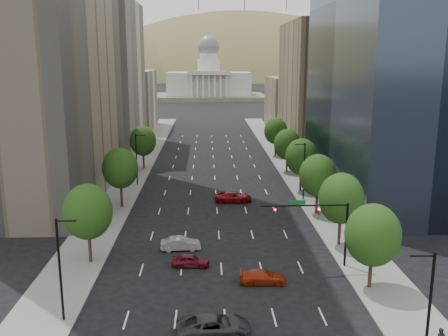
{
  "coord_description": "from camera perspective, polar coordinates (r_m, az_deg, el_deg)",
  "views": [
    {
      "loc": [
        -1.43,
        -17.48,
        21.43
      ],
      "look_at": [
        0.73,
        42.51,
        8.0
      ],
      "focal_mm": 39.14,
      "sensor_mm": 36.0,
      "label": 1
    }
  ],
  "objects": [
    {
      "name": "traffic_signal",
      "position": [
        51.59,
        11.52,
        -6.02
      ],
      "size": [
        9.12,
        0.4,
        7.38
      ],
      "color": "black",
      "rests_on": "ground"
    },
    {
      "name": "filler_right",
      "position": [
        153.38,
        7.94,
        7.46
      ],
      "size": [
        14.0,
        26.0,
        16.0
      ],
      "primitive_type": "cube",
      "color": "#8C7759",
      "rests_on": "ground"
    },
    {
      "name": "tree_right_4",
      "position": [
        94.14,
        7.41,
        2.74
      ],
      "size": [
        5.2,
        5.2,
        8.46
      ],
      "color": "#382316",
      "rests_on": "ground"
    },
    {
      "name": "tree_right_2",
      "position": [
        69.11,
        10.9,
        -0.86
      ],
      "size": [
        5.2,
        5.2,
        8.61
      ],
      "color": "#382316",
      "rests_on": "ground"
    },
    {
      "name": "sidewalk_right",
      "position": [
        82.14,
        9.92,
        -2.65
      ],
      "size": [
        6.0,
        200.0,
        0.15
      ],
      "primitive_type": "cube",
      "color": "slate",
      "rests_on": "ground"
    },
    {
      "name": "sidewalk_left",
      "position": [
        81.59,
        -11.93,
        -2.84
      ],
      "size": [
        6.0,
        200.0,
        0.15
      ],
      "primitive_type": "cube",
      "color": "slate",
      "rests_on": "ground"
    },
    {
      "name": "streetlight_rs",
      "position": [
        36.95,
        22.75,
        -15.11
      ],
      "size": [
        1.7,
        0.2,
        9.0
      ],
      "color": "black",
      "rests_on": "ground"
    },
    {
      "name": "car_silver",
      "position": [
        56.81,
        -5.08,
        -8.79
      ],
      "size": [
        4.67,
        1.91,
        1.5
      ],
      "primitive_type": "imported",
      "rotation": [
        0.0,
        0.0,
        1.64
      ],
      "color": "#A6A5AB",
      "rests_on": "ground"
    },
    {
      "name": "car_red_far",
      "position": [
        74.98,
        1.09,
        -3.37
      ],
      "size": [
        5.7,
        2.67,
        1.58
      ],
      "primitive_type": "imported",
      "rotation": [
        0.0,
        0.0,
        1.56
      ],
      "color": "maroon",
      "rests_on": "ground"
    },
    {
      "name": "tree_left_1",
      "position": [
        72.28,
        -12.03,
        -0.03
      ],
      "size": [
        5.2,
        5.2,
        8.97
      ],
      "color": "#382316",
      "rests_on": "ground"
    },
    {
      "name": "parking_tan_right",
      "position": [
        120.59,
        10.74,
        9.33
      ],
      "size": [
        14.0,
        30.0,
        30.0
      ],
      "primitive_type": "cube",
      "color": "#8C7759",
      "rests_on": "ground"
    },
    {
      "name": "streetlight_rn",
      "position": [
        75.83,
        9.3,
        -0.19
      ],
      "size": [
        1.7,
        0.2,
        9.0
      ],
      "color": "black",
      "rests_on": "ground"
    },
    {
      "name": "filler_left",
      "position": [
        155.78,
        -10.86,
        7.81
      ],
      "size": [
        14.0,
        26.0,
        18.0
      ],
      "primitive_type": "cube",
      "color": "beige",
      "rests_on": "ground"
    },
    {
      "name": "streetlight_ln",
      "position": [
        84.99,
        -10.15,
        1.16
      ],
      "size": [
        1.7,
        0.2,
        9.0
      ],
      "color": "black",
      "rests_on": "ground"
    },
    {
      "name": "car_dkgrey",
      "position": [
        40.54,
        -1.23,
        -17.94
      ],
      "size": [
        6.2,
        3.43,
        1.64
      ],
      "primitive_type": "imported",
      "rotation": [
        0.0,
        0.0,
        1.69
      ],
      "color": "#2D2D2F",
      "rests_on": "ground"
    },
    {
      "name": "tree_left_2",
      "position": [
        97.59,
        -9.45,
        3.15
      ],
      "size": [
        5.2,
        5.2,
        8.68
      ],
      "color": "#382316",
      "rests_on": "ground"
    },
    {
      "name": "tower_glass_right",
      "position": [
        80.77,
        18.76,
        18.06
      ],
      "size": [
        16.0,
        38.0,
        60.0
      ],
      "primitive_type": "cube",
      "color": "black",
      "rests_on": "ground"
    },
    {
      "name": "tree_left_0",
      "position": [
        53.41,
        -15.64,
        -4.95
      ],
      "size": [
        5.2,
        5.2,
        8.75
      ],
      "color": "#382316",
      "rests_on": "ground"
    },
    {
      "name": "streetlight_ls",
      "position": [
        42.71,
        -18.56,
        -10.93
      ],
      "size": [
        1.7,
        0.2,
        9.0
      ],
      "color": "black",
      "rests_on": "ground"
    },
    {
      "name": "car_maroon",
      "position": [
        52.43,
        -3.93,
        -10.74
      ],
      "size": [
        4.04,
        1.78,
        1.35
      ],
      "primitive_type": "imported",
      "rotation": [
        0.0,
        0.0,
        1.52
      ],
      "color": "#530D16",
      "rests_on": "ground"
    },
    {
      "name": "capitol",
      "position": [
        267.5,
        -1.78,
        9.85
      ],
      "size": [
        60.0,
        40.0,
        35.2
      ],
      "color": "#596647",
      "rests_on": "ground"
    },
    {
      "name": "tree_right_5",
      "position": [
        109.71,
        6.06,
        4.32
      ],
      "size": [
        5.2,
        5.2,
        8.75
      ],
      "color": "#382316",
      "rests_on": "ground"
    },
    {
      "name": "foothills",
      "position": [
        620.76,
        1.29,
        7.13
      ],
      "size": [
        720.0,
        413.0,
        263.0
      ],
      "color": "olive",
      "rests_on": "ground"
    },
    {
      "name": "car_red_near",
      "position": [
        48.89,
        4.54,
        -12.56
      ],
      "size": [
        4.63,
        1.96,
        1.33
      ],
      "primitive_type": "imported",
      "rotation": [
        0.0,
        0.0,
        1.55
      ],
      "color": "#9C250B",
      "rests_on": "ground"
    },
    {
      "name": "tree_right_3",
      "position": [
        80.52,
        9.03,
        1.32
      ],
      "size": [
        5.2,
        5.2,
        8.89
      ],
      "color": "#382316",
      "rests_on": "ground"
    },
    {
      "name": "tree_right_1",
      "position": [
        57.83,
        13.52,
        -3.48
      ],
      "size": [
        5.2,
        5.2,
        8.75
      ],
      "color": "#382316",
      "rests_on": "ground"
    },
    {
      "name": "tree_right_0",
      "position": [
        47.96,
        16.99,
        -7.5
      ],
      "size": [
        5.2,
        5.2,
        8.39
      ],
      "color": "#382316",
      "rests_on": "ground"
    },
    {
      "name": "midrise_cream_left",
      "position": [
        122.83,
        -13.35,
        10.44
      ],
      "size": [
        14.0,
        30.0,
        35.0
      ],
      "primitive_type": "cube",
      "color": "beige",
      "rests_on": "ground"
    }
  ]
}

